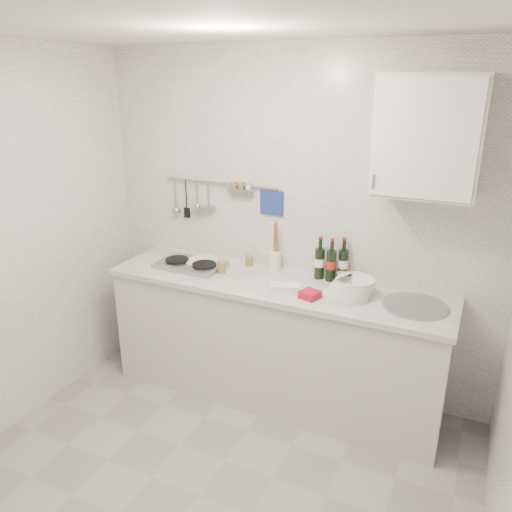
% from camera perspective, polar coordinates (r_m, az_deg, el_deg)
% --- Properties ---
extents(floor, '(3.00, 3.00, 0.00)m').
position_cam_1_polar(floor, '(3.21, -6.58, -25.58)').
color(floor, gray).
rests_on(floor, ground).
extents(ceiling, '(3.00, 3.00, 0.00)m').
position_cam_1_polar(ceiling, '(2.27, -9.28, 25.22)').
color(ceiling, silver).
rests_on(ceiling, back_wall).
extents(back_wall, '(3.00, 0.02, 2.50)m').
position_cam_1_polar(back_wall, '(3.66, 4.16, 3.46)').
color(back_wall, silver).
rests_on(back_wall, floor).
extents(counter, '(2.44, 0.64, 0.96)m').
position_cam_1_polar(counter, '(3.72, 2.25, -9.91)').
color(counter, beige).
rests_on(counter, floor).
extents(wall_rail, '(0.98, 0.09, 0.34)m').
position_cam_1_polar(wall_rail, '(3.83, -4.35, 6.92)').
color(wall_rail, '#93969B').
rests_on(wall_rail, back_wall).
extents(wall_cabinet, '(0.60, 0.38, 0.70)m').
position_cam_1_polar(wall_cabinet, '(3.14, 19.13, 12.78)').
color(wall_cabinet, beige).
rests_on(wall_cabinet, back_wall).
extents(plate_stack_hob, '(0.26, 0.26, 0.03)m').
position_cam_1_polar(plate_stack_hob, '(3.83, -6.31, -0.75)').
color(plate_stack_hob, '#4A70A9').
rests_on(plate_stack_hob, counter).
extents(plate_stack_sink, '(0.32, 0.31, 0.13)m').
position_cam_1_polar(plate_stack_sink, '(3.31, 10.74, -3.62)').
color(plate_stack_sink, white).
rests_on(plate_stack_sink, counter).
extents(wine_bottles, '(0.23, 0.12, 0.31)m').
position_cam_1_polar(wine_bottles, '(3.53, 8.62, -0.31)').
color(wine_bottles, black).
rests_on(wine_bottles, counter).
extents(butter_dish, '(0.22, 0.16, 0.06)m').
position_cam_1_polar(butter_dish, '(3.33, 3.33, -3.74)').
color(butter_dish, white).
rests_on(butter_dish, counter).
extents(strawberry_punnet, '(0.14, 0.14, 0.05)m').
position_cam_1_polar(strawberry_punnet, '(3.27, 6.19, -4.41)').
color(strawberry_punnet, red).
rests_on(strawberry_punnet, counter).
extents(utensil_crock, '(0.09, 0.09, 0.37)m').
position_cam_1_polar(utensil_crock, '(3.71, 2.21, -0.23)').
color(utensil_crock, white).
rests_on(utensil_crock, counter).
extents(jar_a, '(0.06, 0.06, 0.08)m').
position_cam_1_polar(jar_a, '(3.79, -0.78, -0.46)').
color(jar_a, olive).
rests_on(jar_a, counter).
extents(jar_b, '(0.07, 0.07, 0.09)m').
position_cam_1_polar(jar_b, '(3.58, 10.61, -2.09)').
color(jar_b, olive).
rests_on(jar_b, counter).
extents(jar_c, '(0.07, 0.07, 0.09)m').
position_cam_1_polar(jar_c, '(3.49, 9.73, -2.54)').
color(jar_c, olive).
rests_on(jar_c, counter).
extents(jar_d, '(0.06, 0.06, 0.09)m').
position_cam_1_polar(jar_d, '(3.65, -3.95, -1.23)').
color(jar_d, olive).
rests_on(jar_d, counter).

